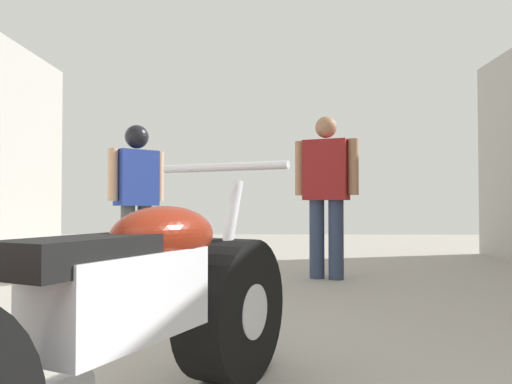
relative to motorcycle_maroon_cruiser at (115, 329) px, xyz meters
The scene contains 4 objects.
ground_plane 2.21m from the motorcycle_maroon_cruiser, 77.24° to the left, with size 18.71×18.71×0.00m, color #9E998E.
motorcycle_maroon_cruiser is the anchor object (origin of this frame).
mechanic_in_blue 3.90m from the motorcycle_maroon_cruiser, 73.61° to the left, with size 0.68×0.39×1.71m.
mechanic_with_helmet 3.84m from the motorcycle_maroon_cruiser, 103.95° to the left, with size 0.54×0.50×1.62m.
Camera 1 is at (-0.01, 0.25, 0.78)m, focal length 34.84 mm.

